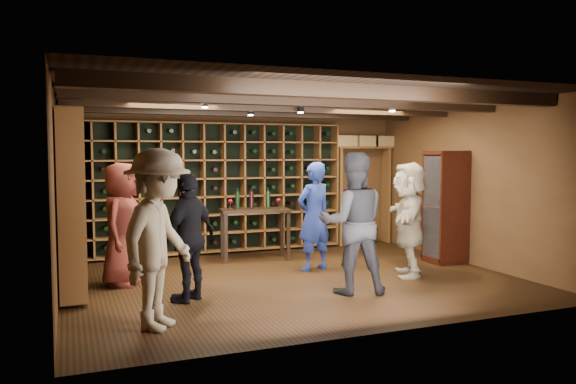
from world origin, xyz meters
name	(u,v)px	position (x,y,z in m)	size (l,w,h in m)	color
ground	(292,279)	(0.00, 0.00, 0.00)	(6.00, 6.00, 0.00)	#321D0D
room_shell	(290,104)	(0.00, 0.05, 2.42)	(6.00, 6.00, 6.00)	brown
wine_rack_back	(213,188)	(-0.52, 2.33, 1.15)	(4.65, 0.30, 2.20)	brown
wine_rack_left	(71,198)	(-2.83, 0.82, 1.15)	(0.30, 2.65, 2.20)	brown
crate_shelf	(363,162)	(2.41, 2.32, 1.57)	(1.20, 0.32, 2.07)	brown
display_cabinet	(445,209)	(2.71, 0.20, 0.86)	(0.55, 0.50, 1.75)	#37120B
man_blue_shirt	(314,216)	(0.54, 0.44, 0.81)	(0.59, 0.39, 1.61)	navy
man_grey_suit	(353,223)	(0.42, -0.99, 0.88)	(0.85, 0.66, 1.75)	black
guest_red_floral	(121,224)	(-2.22, 0.50, 0.81)	(0.79, 0.52, 1.62)	maroon
guest_woman_black	(189,237)	(-1.55, -0.63, 0.76)	(0.89, 0.37, 1.53)	black
guest_khaki	(159,239)	(-2.04, -1.55, 0.90)	(1.16, 0.67, 1.79)	#85775C
guest_beige	(409,219)	(1.63, -0.40, 0.81)	(1.50, 0.48, 1.62)	tan
tasting_table	(255,214)	(-0.03, 1.54, 0.74)	(1.17, 0.70, 1.12)	black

